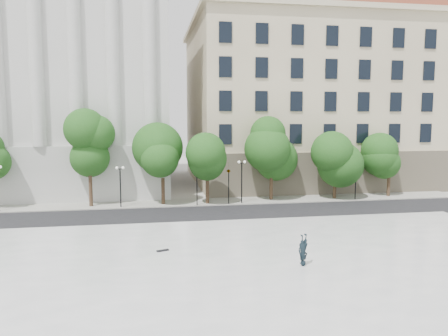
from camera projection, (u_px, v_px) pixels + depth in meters
The scene contains 12 objects.
ground at pixel (234, 293), 22.24m from camera, with size 160.00×160.00×0.00m, color #A9A79F.
plaza at pixel (224, 269), 25.15m from camera, with size 44.00×22.00×0.45m, color white.
street at pixel (197, 215), 39.87m from camera, with size 60.00×8.00×0.02m, color black.
far_sidewalk at pixel (191, 202), 45.74m from camera, with size 60.00×4.00×0.12m, color #A6A49A.
building_west at pixel (47, 86), 55.73m from camera, with size 31.50×27.65×25.60m.
building_east at pixel (320, 102), 62.37m from camera, with size 36.00×26.15×23.00m.
traffic_light_west at pixel (197, 170), 43.73m from camera, with size 0.82×1.81×4.21m.
traffic_light_east at pixel (229, 169), 44.26m from camera, with size 0.68×1.91×4.25m.
person_lying at pixel (303, 261), 25.07m from camera, with size 0.67×0.44×1.83m, color black.
skateboard at pixel (163, 250), 27.81m from camera, with size 0.79×0.20×0.08m, color black.
street_trees at pixel (221, 155), 45.29m from camera, with size 45.79×5.35×7.71m.
lamp_posts at pixel (185, 177), 43.91m from camera, with size 36.91×0.28×4.52m.
Camera 1 is at (-4.05, -20.97, 8.92)m, focal length 35.00 mm.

